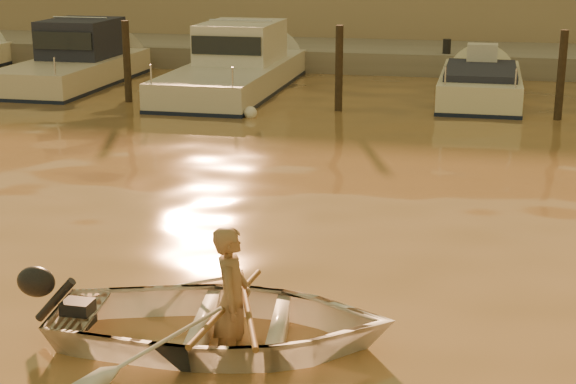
% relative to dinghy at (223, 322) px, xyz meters
% --- Properties ---
extents(dinghy, '(3.72, 2.87, 0.71)m').
position_rel_dinghy_xyz_m(dinghy, '(0.00, 0.00, 0.00)').
color(dinghy, white).
rests_on(dinghy, ground_plane).
extents(person, '(0.44, 0.61, 1.55)m').
position_rel_dinghy_xyz_m(person, '(0.10, 0.01, 0.24)').
color(person, '#937049').
rests_on(person, dinghy).
extents(outboard_motor, '(0.94, 0.51, 0.70)m').
position_rel_dinghy_xyz_m(outboard_motor, '(-1.49, -0.19, 0.04)').
color(outboard_motor, black).
rests_on(outboard_motor, dinghy).
extents(oar_port, '(0.75, 2.00, 0.13)m').
position_rel_dinghy_xyz_m(oar_port, '(0.25, 0.03, 0.18)').
color(oar_port, brown).
rests_on(oar_port, dinghy).
extents(oar_starboard, '(0.16, 2.10, 0.13)m').
position_rel_dinghy_xyz_m(oar_starboard, '(0.05, 0.01, 0.18)').
color(oar_starboard, brown).
rests_on(oar_starboard, dinghy).
extents(moored_boat_1, '(2.24, 6.68, 1.75)m').
position_rel_dinghy_xyz_m(moored_boat_1, '(-8.75, 14.82, 0.39)').
color(moored_boat_1, beige).
rests_on(moored_boat_1, ground_plane).
extents(moored_boat_2, '(2.44, 8.11, 1.75)m').
position_rel_dinghy_xyz_m(moored_boat_2, '(-4.12, 14.82, 0.39)').
color(moored_boat_2, silver).
rests_on(moored_boat_2, ground_plane).
extents(moored_boat_3, '(1.94, 5.66, 0.95)m').
position_rel_dinghy_xyz_m(moored_boat_3, '(2.32, 14.82, -0.01)').
color(moored_boat_3, '#ECE4C5').
rests_on(moored_boat_3, ground_plane).
extents(piling_1, '(0.18, 0.18, 2.20)m').
position_rel_dinghy_xyz_m(piling_1, '(-6.23, 12.62, 0.66)').
color(piling_1, '#2D2319').
rests_on(piling_1, ground_plane).
extents(piling_2, '(0.18, 0.18, 2.20)m').
position_rel_dinghy_xyz_m(piling_2, '(-0.93, 12.62, 0.66)').
color(piling_2, '#2D2319').
rests_on(piling_2, ground_plane).
extents(piling_3, '(0.18, 0.18, 2.20)m').
position_rel_dinghy_xyz_m(piling_3, '(4.07, 12.62, 0.66)').
color(piling_3, '#2D2319').
rests_on(piling_3, ground_plane).
extents(fender_b, '(0.30, 0.30, 0.30)m').
position_rel_dinghy_xyz_m(fender_b, '(-7.91, 12.61, -0.14)').
color(fender_b, orange).
rests_on(fender_b, ground_plane).
extents(fender_c, '(0.30, 0.30, 0.30)m').
position_rel_dinghy_xyz_m(fender_c, '(-2.75, 11.38, -0.14)').
color(fender_c, white).
rests_on(fender_c, ground_plane).
extents(fender_d, '(0.30, 0.30, 0.30)m').
position_rel_dinghy_xyz_m(fender_d, '(2.76, 12.70, -0.14)').
color(fender_d, orange).
rests_on(fender_d, ground_plane).
extents(quay, '(52.00, 4.00, 1.00)m').
position_rel_dinghy_xyz_m(quay, '(-0.73, 20.32, -0.09)').
color(quay, gray).
rests_on(quay, ground_plane).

